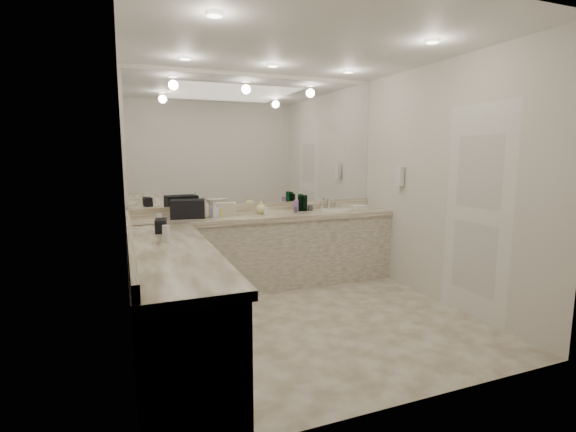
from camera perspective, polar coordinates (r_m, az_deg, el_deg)
name	(u,v)px	position (r m, az deg, el deg)	size (l,w,h in m)	color
floor	(307,320)	(4.23, 2.57, -14.07)	(3.20, 3.20, 0.00)	beige
ceiling	(309,43)	(4.03, 2.83, 22.54)	(3.20, 3.20, 0.00)	white
wall_back	(259,179)	(5.32, -4.01, 5.00)	(3.20, 0.02, 2.60)	silver
wall_left	(125,195)	(3.57, -21.42, 2.73)	(0.02, 3.00, 2.60)	silver
wall_right	(443,184)	(4.80, 20.41, 4.12)	(0.02, 3.00, 2.60)	silver
vanity_back_base	(267,252)	(5.16, -2.89, -4.97)	(3.20, 0.60, 0.84)	beige
vanity_back_top	(267,216)	(5.07, -2.89, -0.05)	(3.20, 0.64, 0.06)	beige
vanity_left_base	(172,308)	(3.49, -15.54, -12.00)	(0.60, 2.40, 0.84)	beige
vanity_left_top	(171,252)	(3.36, -15.68, -4.77)	(0.64, 2.42, 0.06)	beige
backsplash_back	(260,207)	(5.33, -3.90, 1.23)	(3.20, 0.04, 0.10)	beige
backsplash_left	(130,238)	(3.62, -20.81, -2.77)	(0.04, 3.00, 0.10)	beige
mirror_back	(259,141)	(5.30, -4.02, 10.13)	(3.12, 0.01, 1.55)	white
mirror_left	(123,134)	(3.56, -21.65, 10.36)	(0.01, 2.92, 1.55)	white
sink	(336,210)	(5.45, 6.57, 0.78)	(0.44, 0.44, 0.03)	white
faucet	(329,203)	(5.63, 5.57, 1.80)	(0.24, 0.16, 0.14)	silver
wall_phone	(400,176)	(5.31, 15.01, 5.27)	(0.06, 0.10, 0.24)	white
door	(477,213)	(4.46, 24.40, 0.36)	(0.02, 0.82, 2.10)	white
black_toiletry_bag	(188,209)	(4.87, -13.57, 1.00)	(0.38, 0.24, 0.22)	black
black_bag_spill	(161,226)	(4.06, -16.98, -1.27)	(0.10, 0.22, 0.12)	black
cream_cosmetic_case	(225,209)	(5.00, -8.66, 0.98)	(0.27, 0.16, 0.15)	beige
hand_towel	(360,207)	(5.65, 9.81, 1.23)	(0.24, 0.16, 0.04)	white
lotion_left	(166,234)	(3.57, -16.32, -2.34)	(0.06, 0.06, 0.14)	white
soap_bottle_a	(205,207)	(4.85, -11.27, 1.16)	(0.09, 0.09, 0.23)	silver
soap_bottle_b	(214,209)	(4.86, -10.05, 0.90)	(0.08, 0.08, 0.18)	silver
soap_bottle_c	(261,207)	(5.09, -3.74, 1.26)	(0.13, 0.13, 0.17)	#F7EE94
green_bottle_0	(304,204)	(5.35, 2.18, 1.71)	(0.07, 0.07, 0.18)	#0B4C1F
green_bottle_1	(305,203)	(5.30, 2.31, 1.79)	(0.07, 0.07, 0.21)	#0B4C1F
green_bottle_2	(302,203)	(5.36, 1.87, 1.74)	(0.06, 0.06, 0.18)	#0B4C1F
green_bottle_3	(300,203)	(5.31, 1.69, 1.85)	(0.07, 0.07, 0.22)	#0B4C1F
green_bottle_4	(303,203)	(5.35, 2.02, 1.75)	(0.07, 0.07, 0.19)	#0B4C1F
amenity_bottle_0	(310,208)	(5.35, 3.07, 1.12)	(0.07, 0.07, 0.07)	#3F3F4C
amenity_bottle_1	(296,206)	(5.28, 1.12, 1.42)	(0.06, 0.06, 0.14)	#9966B2
amenity_bottle_2	(231,213)	(4.96, -7.77, 0.46)	(0.04, 0.04, 0.07)	white
amenity_bottle_3	(296,210)	(5.18, 1.05, 0.86)	(0.04, 0.04, 0.07)	#3F3F4C
amenity_bottle_4	(159,216)	(4.87, -17.18, -0.02)	(0.06, 0.06, 0.07)	silver
amenity_bottle_5	(266,211)	(4.99, -3.06, 0.70)	(0.05, 0.05, 0.09)	white
amenity_bottle_6	(303,207)	(5.35, 2.05, 1.26)	(0.04, 0.04, 0.10)	#3F3F4C
amenity_bottle_7	(221,213)	(4.93, -9.20, 0.47)	(0.04, 0.04, 0.09)	#F2D84C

